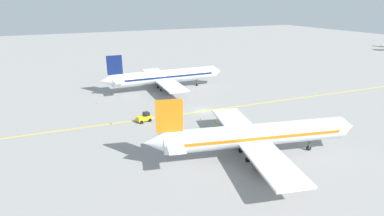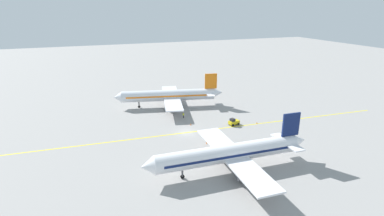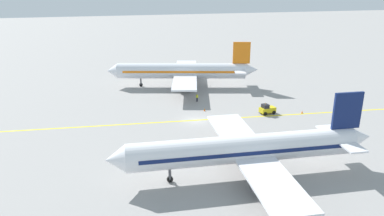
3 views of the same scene
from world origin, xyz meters
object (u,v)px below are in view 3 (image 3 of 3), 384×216
object	(u,v)px
airplane_adjacent_stand	(183,71)
traffic_cone_mid_apron	(220,135)
airplane_at_gate	(247,149)
traffic_cone_by_wingtip	(205,110)
ground_crew_worker	(197,97)
traffic_cone_far_edge	(302,112)
baggage_tug_white	(267,109)
traffic_cone_near_nose	(352,143)

from	to	relation	value
airplane_adjacent_stand	traffic_cone_mid_apron	distance (m)	30.47
airplane_at_gate	traffic_cone_by_wingtip	world-z (taller)	airplane_at_gate
ground_crew_worker	traffic_cone_mid_apron	bearing A→B (deg)	178.27
ground_crew_worker	traffic_cone_far_edge	distance (m)	21.27
traffic_cone_mid_apron	traffic_cone_far_edge	world-z (taller)	same
airplane_adjacent_stand	baggage_tug_white	xyz separation A→B (m)	(-21.91, -11.84, -2.81)
airplane_at_gate	airplane_adjacent_stand	distance (m)	43.06
baggage_tug_white	ground_crew_worker	bearing A→B (deg)	48.14
traffic_cone_near_nose	traffic_cone_mid_apron	xyz separation A→B (m)	(7.48, 19.25, 0.00)
baggage_tug_white	ground_crew_worker	world-z (taller)	baggage_tug_white
ground_crew_worker	traffic_cone_by_wingtip	size ratio (longest dim) A/B	3.05
traffic_cone_mid_apron	traffic_cone_far_edge	distance (m)	19.77
airplane_at_gate	airplane_adjacent_stand	size ratio (longest dim) A/B	1.01
traffic_cone_far_edge	traffic_cone_near_nose	bearing A→B (deg)	-176.96
airplane_at_gate	traffic_cone_near_nose	bearing A→B (deg)	-74.87
airplane_at_gate	baggage_tug_white	world-z (taller)	airplane_at_gate
airplane_at_gate	baggage_tug_white	distance (m)	24.57
ground_crew_worker	traffic_cone_far_edge	xyz separation A→B (m)	(-11.44, -17.92, -0.63)
traffic_cone_by_wingtip	traffic_cone_far_edge	size ratio (longest dim) A/B	1.00
traffic_cone_near_nose	traffic_cone_by_wingtip	size ratio (longest dim) A/B	1.00
traffic_cone_mid_apron	traffic_cone_by_wingtip	distance (m)	12.47
airplane_adjacent_stand	traffic_cone_by_wingtip	distance (m)	18.16
airplane_at_gate	baggage_tug_white	xyz separation A→B (m)	(21.15, -12.19, -2.81)
baggage_tug_white	traffic_cone_far_edge	size ratio (longest dim) A/B	5.87
airplane_at_gate	traffic_cone_far_edge	bearing A→B (deg)	-43.57
airplane_adjacent_stand	traffic_cone_by_wingtip	world-z (taller)	airplane_adjacent_stand
traffic_cone_near_nose	traffic_cone_by_wingtip	bearing A→B (deg)	43.07
airplane_at_gate	traffic_cone_mid_apron	bearing A→B (deg)	-1.64
airplane_at_gate	traffic_cone_mid_apron	xyz separation A→B (m)	(12.79, -0.37, -3.43)
traffic_cone_by_wingtip	traffic_cone_far_edge	world-z (taller)	same
traffic_cone_near_nose	ground_crew_worker	bearing A→B (deg)	35.77
traffic_cone_by_wingtip	traffic_cone_mid_apron	bearing A→B (deg)	177.15
baggage_tug_white	traffic_cone_by_wingtip	distance (m)	11.95
traffic_cone_near_nose	traffic_cone_mid_apron	world-z (taller)	same
traffic_cone_mid_apron	airplane_adjacent_stand	bearing A→B (deg)	0.02
airplane_adjacent_stand	traffic_cone_near_nose	size ratio (longest dim) A/B	64.04
airplane_adjacent_stand	traffic_cone_mid_apron	size ratio (longest dim) A/B	64.04
airplane_adjacent_stand	traffic_cone_near_nose	world-z (taller)	airplane_adjacent_stand
airplane_adjacent_stand	traffic_cone_far_edge	distance (m)	29.90
ground_crew_worker	airplane_at_gate	bearing A→B (deg)	178.31
airplane_at_gate	traffic_cone_far_edge	size ratio (longest dim) A/B	64.54
baggage_tug_white	traffic_cone_mid_apron	distance (m)	14.50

